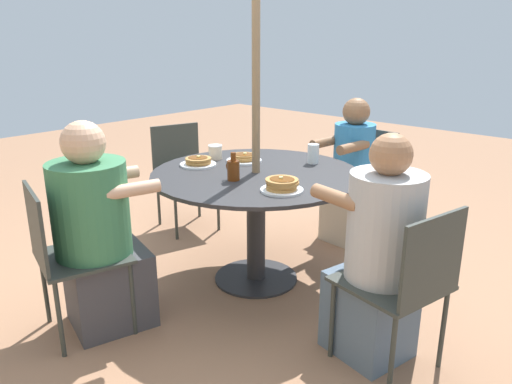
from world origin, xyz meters
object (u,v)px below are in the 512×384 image
patio_table (256,194)px  drinking_glass_a (313,154)px  patio_chair_south (363,175)px  syrup_bottle (233,169)px  pancake_plate_a (198,162)px  patio_chair_north (66,251)px  diner_east (378,260)px  patio_chair_west (182,169)px  patio_chair_east (406,280)px  diner_north (99,239)px  coffee_cup (215,152)px  pancake_plate_b (282,186)px  pancake_plate_c (244,159)px  diner_south (350,176)px

patio_table → drinking_glass_a: 0.49m
patio_chair_south → syrup_bottle: size_ratio=5.03×
patio_table → pancake_plate_a: pancake_plate_a is taller
patio_chair_north → syrup_bottle: syrup_bottle is taller
diner_east → patio_chair_south: (0.89, -1.36, -0.03)m
patio_chair_west → patio_table: bearing=90.0°
patio_chair_south → diner_east: bearing=127.4°
patio_chair_east → patio_chair_south: bearing=48.7°
diner_north → patio_chair_west: 1.54m
patio_chair_east → coffee_cup: patio_chair_east is taller
patio_chair_south → syrup_bottle: bearing=91.4°
diner_north → patio_chair_east: (-1.40, -0.72, -0.03)m
patio_chair_east → pancake_plate_b: patio_chair_east is taller
pancake_plate_a → pancake_plate_b: bearing=175.7°
coffee_cup → pancake_plate_a: bearing=103.2°
diner_east → pancake_plate_c: (1.21, -0.34, 0.24)m
diner_east → patio_chair_west: diner_east is taller
drinking_glass_a → pancake_plate_c: bearing=37.5°
patio_chair_south → coffee_cup: size_ratio=8.60×
syrup_bottle → patio_chair_south: bearing=-92.9°
patio_chair_west → pancake_plate_a: (-0.73, 0.46, 0.27)m
diner_north → patio_chair_east: 1.58m
diner_east → coffee_cup: (1.41, -0.26, 0.26)m
patio_chair_east → diner_south: size_ratio=0.76×
patio_table → pancake_plate_c: pancake_plate_c is taller
patio_table → diner_east: (-0.97, 0.20, -0.07)m
pancake_plate_a → pancake_plate_c: size_ratio=1.00×
diner_south → pancake_plate_c: diner_south is taller
diner_north → syrup_bottle: (-0.28, -0.74, 0.28)m
patio_chair_east → patio_chair_west: bearing=87.7°
patio_chair_west → patio_chair_south: bearing=141.0°
patio_table → patio_chair_east: bearing=168.4°
coffee_cup → pancake_plate_c: bearing=-158.2°
pancake_plate_b → drinking_glass_a: 0.66m
syrup_bottle → pancake_plate_b: bearing=-175.7°
pancake_plate_b → pancake_plate_c: 0.69m
patio_chair_south → syrup_bottle: 1.41m
patio_chair_north → coffee_cup: patio_chair_north is taller
patio_chair_south → coffee_cup: 1.25m
pancake_plate_c → drinking_glass_a: (-0.36, -0.28, 0.04)m
diner_east → pancake_plate_b: (0.61, -0.01, 0.25)m
patio_chair_north → diner_east: (-1.28, -0.92, 0.03)m
pancake_plate_a → drinking_glass_a: bearing=-132.9°
diner_north → patio_table: bearing=90.0°
patio_chair_north → patio_chair_south: bearing=95.5°
diner_south → diner_north: bearing=84.5°
syrup_bottle → coffee_cup: bearing=-31.8°
patio_table → patio_chair_west: size_ratio=1.56×
patio_chair_west → syrup_bottle: (-1.13, 0.54, 0.31)m
patio_chair_north → diner_south: diner_south is taller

